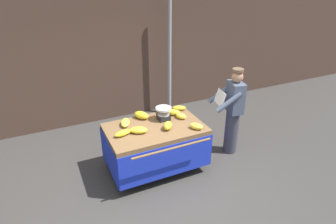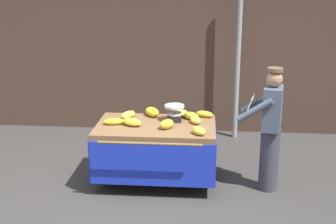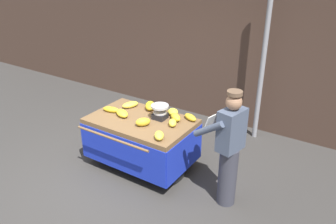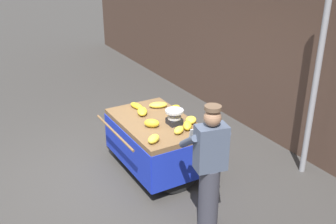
% 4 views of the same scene
% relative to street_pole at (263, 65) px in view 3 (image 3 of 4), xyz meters
% --- Properties ---
extents(ground_plane, '(60.00, 60.00, 0.00)m').
position_rel_street_pole_xyz_m(ground_plane, '(-1.33, -2.71, -1.45)').
color(ground_plane, '#383533').
extents(back_wall, '(16.00, 0.24, 3.49)m').
position_rel_street_pole_xyz_m(back_wall, '(-1.33, 0.43, 0.30)').
color(back_wall, '#473328').
rests_on(back_wall, ground).
extents(street_pole, '(0.09, 0.09, 2.90)m').
position_rel_street_pole_xyz_m(street_pole, '(0.00, 0.00, 0.00)').
color(street_pole, gray).
rests_on(street_pole, ground).
extents(banana_cart, '(1.67, 1.25, 0.87)m').
position_rel_street_pole_xyz_m(banana_cart, '(-1.23, -2.02, -0.82)').
color(banana_cart, brown).
rests_on(banana_cart, ground).
extents(weighing_scale, '(0.28, 0.28, 0.24)m').
position_rel_street_pole_xyz_m(weighing_scale, '(-0.98, -1.83, -0.46)').
color(weighing_scale, black).
rests_on(weighing_scale, banana_cart).
extents(banana_bunch_0, '(0.27, 0.27, 0.10)m').
position_rel_street_pole_xyz_m(banana_bunch_0, '(-0.89, -1.59, -0.53)').
color(banana_bunch_0, yellow).
rests_on(banana_bunch_0, banana_cart).
extents(banana_bunch_1, '(0.25, 0.27, 0.13)m').
position_rel_street_pole_xyz_m(banana_bunch_1, '(-1.06, -2.18, -0.52)').
color(banana_bunch_1, gold).
rests_on(banana_bunch_1, banana_cart).
extents(banana_bunch_2, '(0.30, 0.33, 0.13)m').
position_rel_street_pole_xyz_m(banana_bunch_2, '(-1.32, -1.62, -0.52)').
color(banana_bunch_2, gold).
rests_on(banana_bunch_2, banana_cart).
extents(banana_bunch_3, '(0.25, 0.33, 0.09)m').
position_rel_street_pole_xyz_m(banana_bunch_3, '(-1.67, -1.74, -0.53)').
color(banana_bunch_3, yellow).
rests_on(banana_bunch_3, banana_cart).
extents(banana_bunch_4, '(0.33, 0.26, 0.11)m').
position_rel_street_pole_xyz_m(banana_bunch_4, '(-1.55, -2.09, -0.53)').
color(banana_bunch_4, yellow).
rests_on(banana_bunch_4, banana_cart).
extents(banana_bunch_5, '(0.27, 0.24, 0.11)m').
position_rel_street_pole_xyz_m(banana_bunch_5, '(-0.75, -1.75, -0.53)').
color(banana_bunch_5, yellow).
rests_on(banana_bunch_5, banana_cart).
extents(banana_bunch_6, '(0.32, 0.17, 0.09)m').
position_rel_street_pole_xyz_m(banana_bunch_6, '(-1.81, -2.07, -0.54)').
color(banana_bunch_6, gold).
rests_on(banana_bunch_6, banana_cart).
extents(banana_bunch_7, '(0.21, 0.24, 0.10)m').
position_rel_street_pole_xyz_m(banana_bunch_7, '(-0.69, -1.93, -0.53)').
color(banana_bunch_7, yellow).
rests_on(banana_bunch_7, banana_cart).
extents(banana_bunch_8, '(0.24, 0.26, 0.10)m').
position_rel_street_pole_xyz_m(banana_bunch_8, '(-0.63, -2.38, -0.53)').
color(banana_bunch_8, yellow).
rests_on(banana_bunch_8, banana_cart).
extents(banana_bunch_9, '(0.29, 0.21, 0.09)m').
position_rel_street_pole_xyz_m(banana_bunch_9, '(-0.56, -1.61, -0.54)').
color(banana_bunch_9, gold).
rests_on(banana_bunch_9, banana_cart).
extents(vendor_person, '(0.65, 0.60, 1.71)m').
position_rel_street_pole_xyz_m(vendor_person, '(0.32, -2.11, -0.58)').
color(vendor_person, '#383842').
rests_on(vendor_person, ground).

